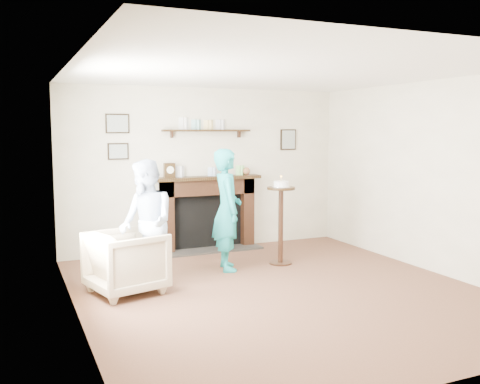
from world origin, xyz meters
name	(u,v)px	position (x,y,z in m)	size (l,w,h in m)	color
ground	(280,291)	(0.00, 0.00, 0.00)	(5.00, 5.00, 0.00)	brown
room_shell	(255,149)	(0.00, 0.69, 1.62)	(4.54, 5.02, 2.52)	beige
armchair	(127,292)	(-1.63, 0.66, 0.00)	(0.77, 0.79, 0.72)	tan
man	(148,286)	(-1.36, 0.81, 0.00)	(0.74, 0.58, 1.52)	#C8DEFA
woman	(227,269)	(-0.19, 1.16, 0.00)	(0.59, 0.39, 1.61)	#1EAEAA
pedestal_table	(281,210)	(0.61, 1.14, 0.76)	(0.39, 0.39, 1.24)	black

